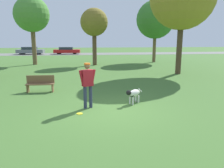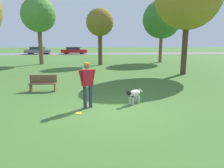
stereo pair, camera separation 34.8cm
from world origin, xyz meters
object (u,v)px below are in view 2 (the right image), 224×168
tree_far_right (162,19)px  park_bench (43,83)px  tree_far_left (39,15)px  tree_mid_center (100,23)px  dog (134,94)px  parked_car_grey (38,50)px  parked_car_red (74,50)px  frisbee (79,113)px  person (87,81)px

tree_far_right → park_bench: 17.46m
tree_far_left → park_bench: (2.96, -12.52, -4.60)m
tree_mid_center → park_bench: size_ratio=4.04×
dog → park_bench: bearing=-70.6°
tree_mid_center → tree_far_left: tree_far_left is taller
tree_far_right → parked_car_grey: tree_far_right is taller
tree_mid_center → parked_car_red: bearing=103.9°
frisbee → park_bench: size_ratio=0.16×
park_bench → tree_mid_center: bearing=75.1°
frisbee → park_bench: (-2.07, 3.67, 0.44)m
tree_mid_center → parked_car_red: 17.81m
park_bench → parked_car_red: bearing=93.1°
parked_car_grey → tree_far_right: bearing=-38.4°
dog → parked_car_red: (-5.19, 30.91, 0.19)m
dog → tree_mid_center: tree_mid_center is taller
dog → tree_far_right: tree_far_right is taller
tree_far_right → parked_car_grey: 23.23m
tree_mid_center → park_bench: tree_mid_center is taller
person → parked_car_grey: person is taller
dog → tree_far_left: 17.43m
person → dog: bearing=-9.5°
tree_far_right → tree_far_left: size_ratio=1.01×
person → park_bench: bearing=108.1°
dog → tree_far_left: bearing=-103.5°
tree_far_right → park_bench: tree_far_right is taller
frisbee → parked_car_red: 32.10m
tree_far_right → parked_car_red: tree_far_right is taller
person → dog: 2.05m
dog → parked_car_red: bearing=-119.6°
person → dog: (1.91, 0.37, -0.63)m
park_bench → person: bearing=-50.1°
tree_mid_center → parked_car_grey: 20.18m
tree_mid_center → tree_far_left: (-6.25, 1.17, 0.82)m
tree_mid_center → park_bench: 12.41m
parked_car_red → frisbee: bearing=-82.5°
tree_mid_center → tree_far_right: 7.31m
tree_far_left → tree_far_right: bearing=3.9°
parked_car_grey → parked_car_red: (6.23, 0.02, -0.02)m
tree_far_left → parked_car_grey: bearing=104.8°
tree_far_right → park_bench: bearing=-127.4°
tree_far_left → park_bench: bearing=-76.7°
tree_mid_center → parked_car_grey: bearing=121.6°
park_bench → frisbee: bearing=-59.2°
dog → frisbee: size_ratio=3.71×
person → park_bench: size_ratio=1.27×
person → frisbee: person is taller
person → parked_car_grey: bearing=86.4°
parked_car_grey → parked_car_red: parked_car_grey is taller
person → park_bench: 3.89m
frisbee → tree_far_left: 17.69m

